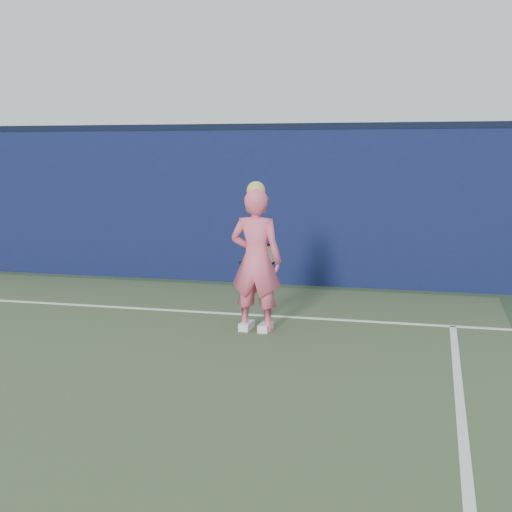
# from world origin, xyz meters

# --- Properties ---
(backstop_wall) EXTENTS (24.00, 0.40, 2.50)m
(backstop_wall) POSITION_xyz_m (0.00, 6.50, 1.25)
(backstop_wall) COLOR #0D143C
(backstop_wall) RESTS_ON ground
(wall_cap) EXTENTS (24.00, 0.42, 0.10)m
(wall_cap) POSITION_xyz_m (0.00, 6.50, 2.55)
(wall_cap) COLOR black
(wall_cap) RESTS_ON backstop_wall
(player) EXTENTS (0.65, 0.45, 1.81)m
(player) POSITION_xyz_m (2.48, 3.24, 0.87)
(player) COLOR #F25E7F
(player) RESTS_ON ground
(racket) EXTENTS (0.51, 0.18, 0.28)m
(racket) POSITION_xyz_m (2.49, 3.72, 0.86)
(racket) COLOR black
(racket) RESTS_ON ground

